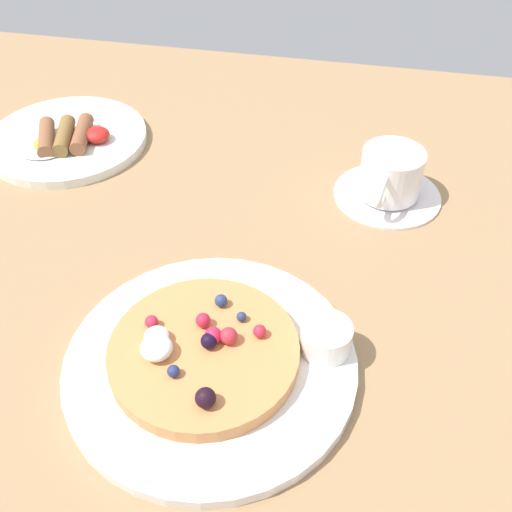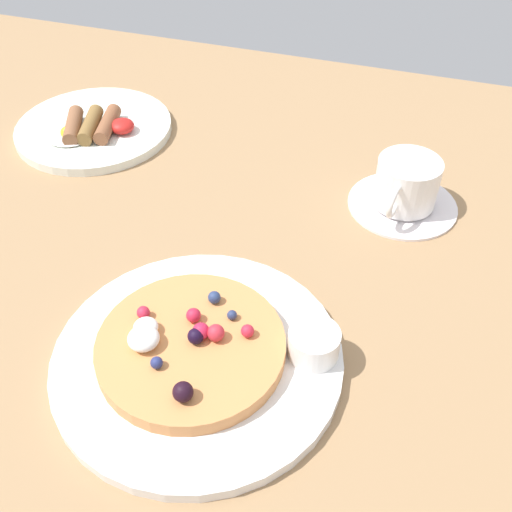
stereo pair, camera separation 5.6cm
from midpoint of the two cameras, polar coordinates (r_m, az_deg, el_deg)
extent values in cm
cube|color=#9A7751|center=(71.94, -2.09, -3.28)|extent=(177.03, 121.45, 3.00)
cylinder|color=white|center=(62.65, -2.93, -9.73)|extent=(29.68, 29.68, 1.40)
cylinder|color=#D0864B|center=(61.57, -3.55, -8.69)|extent=(19.19, 19.19, 1.74)
sphere|color=#C4213C|center=(62.09, -3.36, -5.72)|extent=(1.53, 1.53, 1.53)
sphere|color=black|center=(60.24, -3.06, -7.68)|extent=(1.64, 1.64, 1.64)
sphere|color=#CE2144|center=(60.57, -2.58, -7.20)|extent=(1.73, 1.73, 1.73)
sphere|color=navy|center=(58.81, -6.66, -10.10)|extent=(1.23, 1.23, 1.23)
sphere|color=red|center=(60.79, 1.84, -7.20)|extent=(1.35, 1.35, 1.35)
sphere|color=#C8253F|center=(62.97, -8.10, -5.40)|extent=(1.36, 1.36, 1.36)
sphere|color=navy|center=(63.79, -1.46, -4.03)|extent=(1.37, 1.37, 1.37)
sphere|color=navy|center=(62.33, 0.30, -5.70)|extent=(1.05, 1.05, 1.05)
sphere|color=red|center=(60.35, -1.15, -7.38)|extent=(1.77, 1.77, 1.77)
sphere|color=black|center=(56.22, -4.03, -12.81)|extent=(1.95, 1.95, 1.95)
ellipsoid|color=white|center=(60.37, -7.96, -7.82)|extent=(3.18, 3.18, 1.91)
ellipsoid|color=white|center=(61.53, -7.81, -6.79)|extent=(2.53, 2.53, 1.52)
cylinder|color=white|center=(61.44, 8.11, -8.29)|extent=(5.26, 5.26, 3.15)
cylinder|color=#642711|center=(60.96, 8.17, -7.92)|extent=(4.31, 4.31, 0.38)
cylinder|color=white|center=(98.77, -13.45, 11.59)|extent=(24.02, 24.02, 1.37)
cylinder|color=brown|center=(95.76, -12.20, 12.01)|extent=(4.22, 8.80, 2.24)
cylinder|color=brown|center=(96.16, -13.74, 11.88)|extent=(4.58, 8.80, 2.24)
cylinder|color=brown|center=(96.63, -15.28, 11.74)|extent=(5.52, 8.68, 2.24)
ellipsoid|color=white|center=(95.96, -15.73, 10.82)|extent=(7.20, 6.12, 0.60)
sphere|color=yellow|center=(95.70, -15.79, 11.07)|extent=(2.00, 2.00, 2.00)
ellipsoid|color=red|center=(95.12, -10.86, 11.91)|extent=(3.66, 3.66, 2.01)
cylinder|color=white|center=(84.11, 15.53, 4.71)|extent=(14.53, 14.53, 0.77)
cylinder|color=white|center=(82.04, 15.98, 6.64)|extent=(8.25, 8.25, 6.32)
torus|color=white|center=(77.75, 14.94, 4.90)|extent=(1.59, 4.41, 4.34)
cylinder|color=brown|center=(80.91, 16.26, 7.79)|extent=(7.02, 7.02, 0.51)
camera|label=1|loc=(0.03, -87.64, 2.21)|focal=42.38mm
camera|label=2|loc=(0.03, 92.36, -2.21)|focal=42.38mm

